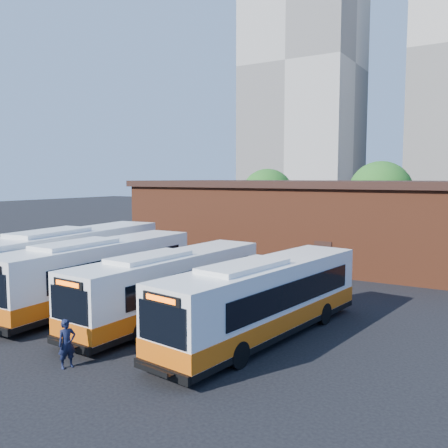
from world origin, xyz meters
The scene contains 10 objects.
ground centered at (0.00, 0.00, 0.00)m, with size 220.00×220.00×0.00m, color black.
bus_west centered at (-8.05, 2.27, 1.72)m, with size 4.31×14.07×3.78m.
bus_midwest centered at (-4.62, 1.12, 1.59)m, with size 2.85×12.89×3.50m.
bus_mideast centered at (0.18, 1.06, 1.48)m, with size 3.13×12.08×3.26m.
bus_east centered at (5.10, 1.03, 1.51)m, with size 4.05×12.41×3.33m.
transit_worker centered at (0.64, -5.46, 0.86)m, with size 0.63×0.41×1.73m, color black.
depot_building centered at (0.00, 20.00, 3.26)m, with size 28.60×12.60×6.40m.
tree_west centered at (-10.00, 32.00, 4.64)m, with size 6.00×6.00×7.65m.
tree_mid centered at (2.00, 34.00, 5.08)m, with size 6.56×6.56×8.36m.
tower_left centered at (-22.00, 72.00, 27.84)m, with size 20.00×18.00×56.20m.
Camera 1 is at (13.71, -16.32, 6.65)m, focal length 38.00 mm.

